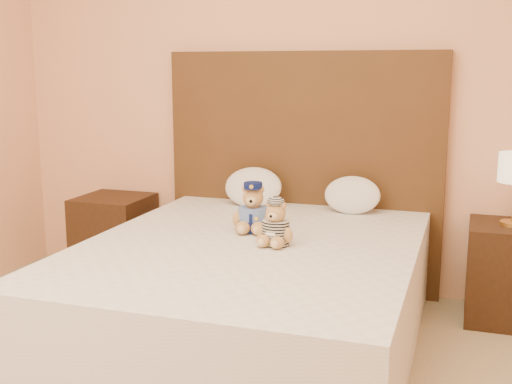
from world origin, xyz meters
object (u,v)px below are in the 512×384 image
at_px(nightstand_left, 115,236).
at_px(nightstand_right, 509,273).
at_px(pillow_left, 253,185).
at_px(pillow_right, 352,193).
at_px(teddy_police, 253,207).
at_px(bed, 250,296).
at_px(teddy_prisoner, 276,223).

distance_m(nightstand_left, nightstand_right, 2.50).
distance_m(pillow_left, pillow_right, 0.62).
xyz_separation_m(nightstand_right, teddy_police, (-1.31, -0.58, 0.40)).
bearing_deg(nightstand_left, bed, -32.62).
relative_size(teddy_prisoner, pillow_left, 0.60).
distance_m(bed, nightstand_right, 1.48).
xyz_separation_m(nightstand_left, pillow_left, (0.98, 0.03, 0.40)).
relative_size(teddy_police, pillow_left, 0.71).
xyz_separation_m(bed, teddy_police, (-0.06, 0.22, 0.40)).
distance_m(nightstand_right, teddy_police, 1.49).
bearing_deg(bed, pillow_left, 107.83).
bearing_deg(bed, nightstand_right, 32.62).
height_order(teddy_prisoner, pillow_left, pillow_left).
bearing_deg(pillow_left, nightstand_left, -178.25).
bearing_deg(nightstand_right, pillow_right, 178.08).
bearing_deg(nightstand_right, teddy_police, -156.04).
bearing_deg(teddy_prisoner, nightstand_left, 156.83).
relative_size(nightstand_left, nightstand_right, 1.00).
bearing_deg(teddy_prisoner, teddy_police, 138.27).
bearing_deg(teddy_police, bed, -83.31).
height_order(nightstand_left, pillow_left, pillow_left).
bearing_deg(pillow_left, teddy_police, -71.25).
bearing_deg(pillow_left, pillow_right, 0.00).
xyz_separation_m(pillow_left, pillow_right, (0.62, 0.00, -0.01)).
height_order(teddy_police, pillow_left, same).
relative_size(bed, nightstand_left, 3.64).
distance_m(nightstand_right, pillow_left, 1.57).
height_order(bed, pillow_right, pillow_right).
bearing_deg(teddy_prisoner, pillow_left, 122.43).
relative_size(nightstand_left, pillow_right, 1.65).
xyz_separation_m(teddy_police, teddy_prisoner, (0.19, -0.21, -0.02)).
xyz_separation_m(bed, pillow_left, (-0.27, 0.83, 0.40)).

